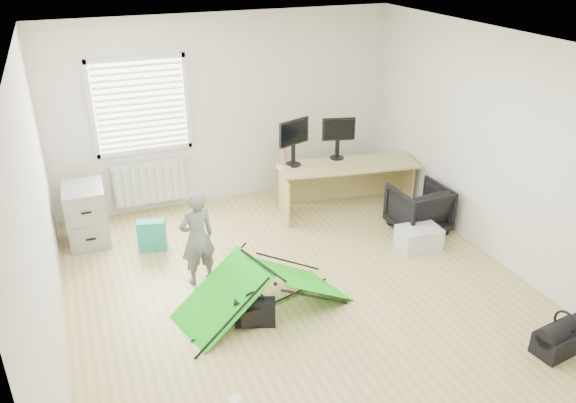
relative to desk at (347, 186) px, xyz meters
name	(u,v)px	position (x,y,z in m)	size (l,w,h in m)	color
ground	(301,292)	(-1.46, -1.74, -0.34)	(5.50, 5.50, 0.00)	tan
back_wall	(227,110)	(-1.46, 1.01, 1.01)	(5.00, 0.02, 2.70)	silver
window	(140,106)	(-2.66, 0.97, 1.21)	(1.20, 0.06, 1.20)	silver
radiator	(150,182)	(-2.66, 0.93, 0.11)	(1.00, 0.12, 0.60)	silver
desk	(347,186)	(0.00, 0.00, 0.00)	(1.98, 0.63, 0.68)	tan
filing_cabinet	(87,214)	(-3.56, 0.36, 0.04)	(0.49, 0.66, 0.76)	#95979A
monitor_left	(293,149)	(-0.74, 0.26, 0.58)	(0.51, 0.11, 0.49)	black
monitor_right	(337,144)	(-0.05, 0.26, 0.56)	(0.47, 0.10, 0.45)	black
keyboard	(290,165)	(-0.79, 0.25, 0.35)	(0.40, 0.14, 0.02)	beige
thermos	(284,157)	(-0.88, 0.28, 0.48)	(0.08, 0.08, 0.27)	#AA625F
office_chair	(419,208)	(0.58, -0.97, -0.02)	(0.68, 0.70, 0.64)	black
person	(197,238)	(-2.45, -1.10, 0.23)	(0.41, 0.27, 1.14)	slate
kite	(263,287)	(-1.96, -1.88, -0.06)	(1.78, 0.78, 0.55)	#12B912
storage_crate	(419,238)	(0.31, -1.40, -0.19)	(0.52, 0.36, 0.29)	#B9BDC3
tote_bag	(152,236)	(-2.84, -0.19, -0.13)	(0.34, 0.15, 0.41)	teal
laptop_bag	(255,312)	(-2.12, -2.10, -0.18)	(0.41, 0.12, 0.31)	black
white_box	(235,403)	(-2.64, -3.10, -0.29)	(0.10, 0.10, 0.10)	silver
duffel_bag	(560,340)	(0.47, -3.56, -0.22)	(0.54, 0.27, 0.23)	black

